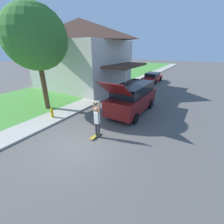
{
  "coord_description": "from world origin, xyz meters",
  "views": [
    {
      "loc": [
        4.87,
        -4.6,
        4.51
      ],
      "look_at": [
        0.49,
        2.6,
        0.9
      ],
      "focal_mm": 24.0,
      "sensor_mm": 36.0,
      "label": 1
    }
  ],
  "objects_px": {
    "lawn_tree_near": "(36,39)",
    "suv_parked": "(133,97)",
    "skateboarder": "(97,120)",
    "fire_hydrant": "(52,113)",
    "skateboard": "(95,136)",
    "car_down_street": "(152,78)"
  },
  "relations": [
    {
      "from": "skateboarder",
      "to": "skateboard",
      "type": "xyz_separation_m",
      "value": [
        -0.1,
        -0.08,
        -0.97
      ]
    },
    {
      "from": "lawn_tree_near",
      "to": "skateboard",
      "type": "bearing_deg",
      "value": -13.18
    },
    {
      "from": "car_down_street",
      "to": "skateboard",
      "type": "bearing_deg",
      "value": -83.3
    },
    {
      "from": "skateboarder",
      "to": "skateboard",
      "type": "relative_size",
      "value": 2.46
    },
    {
      "from": "suv_parked",
      "to": "fire_hydrant",
      "type": "height_order",
      "value": "suv_parked"
    },
    {
      "from": "car_down_street",
      "to": "lawn_tree_near",
      "type": "bearing_deg",
      "value": -105.01
    },
    {
      "from": "lawn_tree_near",
      "to": "car_down_street",
      "type": "bearing_deg",
      "value": 74.99
    },
    {
      "from": "lawn_tree_near",
      "to": "fire_hydrant",
      "type": "relative_size",
      "value": 10.55
    },
    {
      "from": "car_down_street",
      "to": "skateboarder",
      "type": "bearing_deg",
      "value": -82.9
    },
    {
      "from": "car_down_street",
      "to": "skateboard",
      "type": "xyz_separation_m",
      "value": [
        1.87,
        -15.91,
        -0.54
      ]
    },
    {
      "from": "skateboard",
      "to": "fire_hydrant",
      "type": "relative_size",
      "value": 1.22
    },
    {
      "from": "skateboarder",
      "to": "skateboard",
      "type": "bearing_deg",
      "value": -143.42
    },
    {
      "from": "suv_parked",
      "to": "car_down_street",
      "type": "bearing_deg",
      "value": 100.27
    },
    {
      "from": "skateboard",
      "to": "fire_hydrant",
      "type": "height_order",
      "value": "fire_hydrant"
    },
    {
      "from": "skateboarder",
      "to": "car_down_street",
      "type": "bearing_deg",
      "value": 97.1
    },
    {
      "from": "skateboarder",
      "to": "suv_parked",
      "type": "bearing_deg",
      "value": 88.19
    },
    {
      "from": "car_down_street",
      "to": "fire_hydrant",
      "type": "relative_size",
      "value": 6.41
    },
    {
      "from": "lawn_tree_near",
      "to": "suv_parked",
      "type": "relative_size",
      "value": 1.24
    },
    {
      "from": "suv_parked",
      "to": "skateboarder",
      "type": "xyz_separation_m",
      "value": [
        -0.13,
        -4.21,
        -0.12
      ]
    },
    {
      "from": "suv_parked",
      "to": "skateboarder",
      "type": "bearing_deg",
      "value": -91.81
    },
    {
      "from": "lawn_tree_near",
      "to": "suv_parked",
      "type": "height_order",
      "value": "lawn_tree_near"
    },
    {
      "from": "skateboard",
      "to": "fire_hydrant",
      "type": "distance_m",
      "value": 4.04
    }
  ]
}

